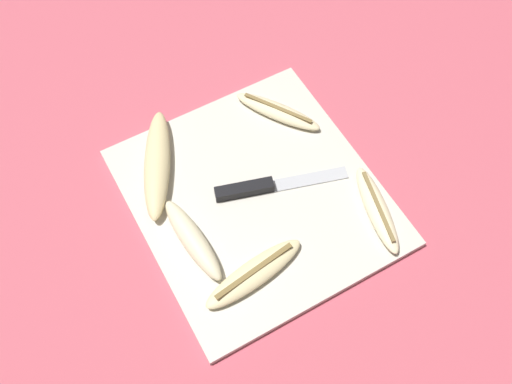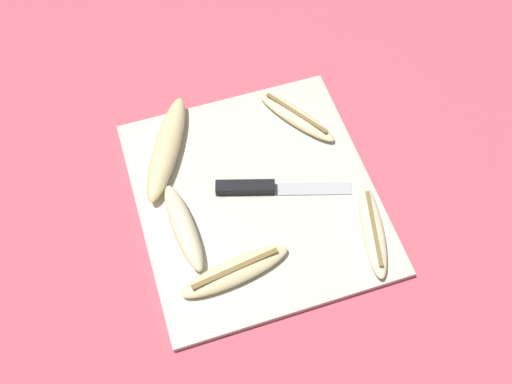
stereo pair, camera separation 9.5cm
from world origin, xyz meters
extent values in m
plane|color=#C65160|center=(0.00, 0.00, 0.00)|extent=(4.00, 4.00, 0.00)
cube|color=beige|center=(0.00, 0.00, 0.01)|extent=(0.40, 0.37, 0.01)
cube|color=black|center=(-0.01, -0.01, 0.02)|extent=(0.05, 0.10, 0.02)
cube|color=#B7BABF|center=(0.02, 0.09, 0.01)|extent=(0.06, 0.13, 0.00)
ellipsoid|color=beige|center=(0.12, -0.07, 0.02)|extent=(0.07, 0.18, 0.02)
cube|color=olive|center=(0.12, -0.07, 0.03)|extent=(0.03, 0.14, 0.00)
ellipsoid|color=beige|center=(-0.12, 0.11, 0.02)|extent=(0.15, 0.12, 0.02)
cube|color=olive|center=(-0.12, 0.11, 0.03)|extent=(0.11, 0.07, 0.00)
ellipsoid|color=beige|center=(-0.12, -0.12, 0.03)|extent=(0.20, 0.13, 0.03)
ellipsoid|color=beige|center=(0.03, -0.13, 0.03)|extent=(0.16, 0.05, 0.03)
ellipsoid|color=beige|center=(0.12, 0.15, 0.02)|extent=(0.16, 0.07, 0.02)
cube|color=olive|center=(0.12, 0.15, 0.03)|extent=(0.12, 0.04, 0.00)
camera|label=1|loc=(0.41, -0.23, 0.85)|focal=42.00mm
camera|label=2|loc=(0.45, -0.14, 0.85)|focal=42.00mm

